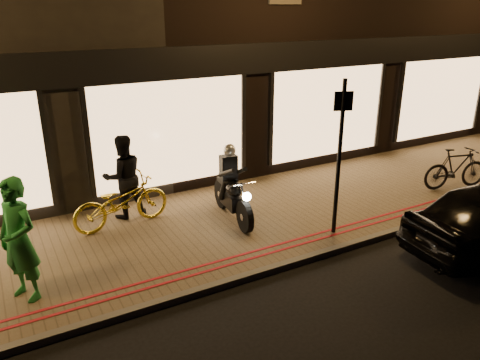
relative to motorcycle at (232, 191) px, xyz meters
name	(u,v)px	position (x,y,z in m)	size (l,w,h in m)	color
ground	(261,278)	(-0.57, -2.12, -0.73)	(90.00, 90.00, 0.00)	black
sidewalk	(210,228)	(-0.57, -0.12, -0.67)	(50.00, 4.00, 0.12)	brown
kerb_stone	(260,273)	(-0.57, -2.07, -0.67)	(50.00, 0.14, 0.12)	#59544C
red_kerb_lines	(245,257)	(-0.57, -1.57, -0.61)	(50.00, 0.26, 0.01)	maroon
building_row	(104,8)	(-0.57, 6.87, 3.51)	(48.00, 10.11, 8.50)	black
motorcycle	(232,191)	(0.00, 0.00, 0.00)	(0.63, 1.94, 1.59)	black
sign_post	(340,151)	(1.45, -1.55, 1.06)	(0.34, 0.15, 3.00)	black
bicycle_gold	(121,202)	(-2.11, 0.75, -0.10)	(0.69, 1.97, 1.03)	gold
bicycle_dark	(456,168)	(5.56, -1.12, -0.10)	(0.48, 1.70, 1.02)	black
person_green	(19,240)	(-4.08, -0.98, 0.35)	(0.71, 0.46, 1.93)	#217D31
person_dark	(123,177)	(-1.91, 1.18, 0.27)	(0.86, 0.67, 1.77)	black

